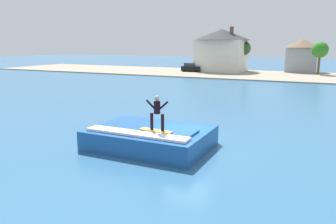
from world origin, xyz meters
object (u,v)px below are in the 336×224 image
object	(u,v)px
surfer	(157,111)
tree_short_bushy	(320,50)
surfboard	(156,131)
wave_crest	(150,137)
car_near_shore	(191,68)
tree_tall_bare	(244,49)
house_small_cottage	(302,54)
house_with_chimney	(221,48)

from	to	relation	value
surfer	tree_short_bushy	world-z (taller)	tree_short_bushy
surfboard	tree_short_bushy	world-z (taller)	tree_short_bushy
wave_crest	tree_short_bushy	distance (m)	50.14
car_near_shore	tree_tall_bare	world-z (taller)	tree_tall_bare
tree_tall_bare	surfer	bearing A→B (deg)	-81.53
house_small_cottage	surfboard	bearing A→B (deg)	-92.99
car_near_shore	tree_tall_bare	xyz separation A→B (m)	(9.05, 4.66, 3.63)
wave_crest	surfer	distance (m)	2.02
tree_short_bushy	wave_crest	bearing A→B (deg)	-97.91
house_small_cottage	car_near_shore	bearing A→B (deg)	-156.52
car_near_shore	house_with_chimney	size ratio (longest dim) A/B	0.34
house_small_cottage	surfer	bearing A→B (deg)	-92.90
house_with_chimney	tree_tall_bare	xyz separation A→B (m)	(4.15, 1.05, -0.15)
wave_crest	surfer	size ratio (longest dim) A/B	3.51
tree_tall_bare	surfboard	bearing A→B (deg)	-81.62
surfer	tree_tall_bare	world-z (taller)	tree_tall_bare
surfer	tree_short_bushy	bearing A→B (deg)	83.17
car_near_shore	tree_short_bushy	distance (m)	23.28
car_near_shore	tree_tall_bare	distance (m)	10.81
surfboard	house_with_chimney	size ratio (longest dim) A/B	0.16
car_near_shore	tree_short_bushy	size ratio (longest dim) A/B	0.65
surfboard	tree_tall_bare	xyz separation A→B (m)	(-7.54, 51.22, 3.39)
house_with_chimney	tree_short_bushy	world-z (taller)	house_with_chimney
surfboard	surfer	distance (m)	1.01
tree_tall_bare	tree_short_bushy	world-z (taller)	tree_tall_bare
car_near_shore	tree_short_bushy	bearing A→B (deg)	9.31
tree_tall_bare	house_with_chimney	bearing A→B (deg)	-165.81
surfboard	car_near_shore	xyz separation A→B (m)	(-16.60, 46.56, -0.24)
car_near_shore	wave_crest	bearing A→B (deg)	-70.92
wave_crest	house_small_cottage	world-z (taller)	house_small_cottage
wave_crest	house_with_chimney	size ratio (longest dim) A/B	0.55
wave_crest	house_with_chimney	distance (m)	50.77
wave_crest	house_with_chimney	bearing A→B (deg)	102.48
surfer	surfboard	bearing A→B (deg)	163.82
wave_crest	surfboard	distance (m)	1.26
house_with_chimney	house_small_cottage	world-z (taller)	house_with_chimney
surfboard	surfer	bearing A→B (deg)	-16.18
surfer	wave_crest	bearing A→B (deg)	136.86
house_with_chimney	tree_short_bushy	bearing A→B (deg)	0.36
surfer	house_with_chimney	bearing A→B (deg)	103.21
surfer	car_near_shore	distance (m)	49.51
surfer	car_near_shore	size ratio (longest dim) A/B	0.45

